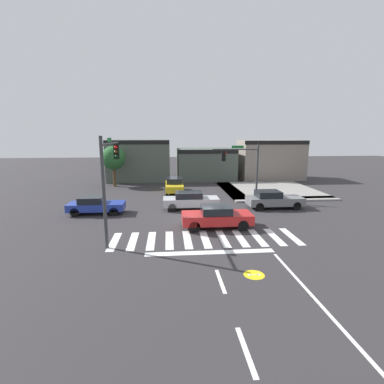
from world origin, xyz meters
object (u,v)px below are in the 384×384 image
at_px(traffic_signal_southwest, 110,168).
at_px(car_yellow, 174,185).
at_px(car_blue, 95,205).
at_px(car_silver, 190,200).
at_px(car_gray, 273,199).
at_px(roadside_tree, 113,158).
at_px(traffic_signal_northeast, 242,163).
at_px(car_red, 217,217).

bearing_deg(traffic_signal_southwest, car_yellow, -16.83).
bearing_deg(car_blue, car_silver, 6.10).
height_order(car_silver, car_gray, car_gray).
xyz_separation_m(car_blue, roadside_tree, (-0.69, 12.25, 2.68)).
relative_size(traffic_signal_southwest, roadside_tree, 1.26).
bearing_deg(roadside_tree, car_gray, -37.66).
bearing_deg(traffic_signal_northeast, car_blue, 15.12).
bearing_deg(car_silver, car_red, -74.75).
height_order(car_gray, roadside_tree, roadside_tree).
height_order(car_blue, car_silver, car_silver).
bearing_deg(car_red, traffic_signal_northeast, -115.14).
height_order(car_yellow, car_silver, car_yellow).
bearing_deg(traffic_signal_northeast, car_yellow, -37.75).
bearing_deg(car_blue, traffic_signal_southwest, -66.53).
height_order(traffic_signal_northeast, car_gray, traffic_signal_northeast).
xyz_separation_m(traffic_signal_southwest, car_red, (6.54, 1.14, -3.39)).
xyz_separation_m(traffic_signal_southwest, traffic_signal_northeast, (10.05, 8.63, -0.56)).
height_order(traffic_signal_southwest, car_red, traffic_signal_southwest).
distance_m(traffic_signal_northeast, car_red, 8.75).
distance_m(traffic_signal_southwest, car_yellow, 14.29).
height_order(car_red, car_gray, car_gray).
relative_size(traffic_signal_southwest, car_yellow, 1.36).
height_order(car_blue, roadside_tree, roadside_tree).
distance_m(car_yellow, car_gray, 11.02).
xyz_separation_m(car_red, roadside_tree, (-9.53, 16.41, 2.62)).
relative_size(car_blue, roadside_tree, 0.89).
distance_m(car_blue, car_silver, 7.53).
relative_size(car_blue, car_yellow, 0.97).
relative_size(traffic_signal_northeast, car_yellow, 1.19).
distance_m(car_red, car_silver, 5.13).
xyz_separation_m(traffic_signal_southwest, car_yellow, (4.02, 13.30, -3.35)).
relative_size(car_gray, roadside_tree, 0.96).
height_order(traffic_signal_southwest, roadside_tree, traffic_signal_southwest).
distance_m(traffic_signal_southwest, car_gray, 13.91).
bearing_deg(roadside_tree, car_blue, -86.76).
relative_size(car_blue, car_gray, 0.93).
relative_size(traffic_signal_southwest, car_blue, 1.41).
xyz_separation_m(car_red, car_yellow, (-2.52, 12.16, 0.05)).
xyz_separation_m(traffic_signal_northeast, car_yellow, (-6.03, 4.67, -2.79)).
distance_m(car_silver, roadside_tree, 14.32).
bearing_deg(roadside_tree, traffic_signal_southwest, -80.32).
bearing_deg(car_red, car_silver, -74.75).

